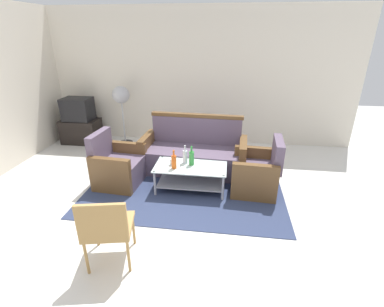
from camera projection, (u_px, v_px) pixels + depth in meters
ground_plane at (173, 220)px, 3.72m from camera, size 14.00×14.00×0.00m
wall_back at (200, 78)px, 5.94m from camera, size 6.52×0.12×2.80m
rug at (185, 187)px, 4.48m from camera, size 3.03×2.09×0.01m
couch at (194, 154)px, 4.94m from camera, size 1.83×0.82×0.96m
armchair_left at (118, 167)px, 4.53m from camera, size 0.75×0.81×0.85m
armchair_right at (257, 173)px, 4.32m from camera, size 0.74×0.80×0.85m
coffee_table at (191, 174)px, 4.35m from camera, size 1.10×0.60×0.40m
bottle_green at (192, 158)px, 4.28m from camera, size 0.08×0.08×0.31m
bottle_clear at (185, 156)px, 4.34m from camera, size 0.07×0.07×0.29m
bottle_orange at (174, 162)px, 4.17m from camera, size 0.07×0.07×0.29m
cup at (172, 162)px, 4.30m from camera, size 0.08×0.08×0.10m
tv_stand at (81, 131)px, 6.25m from camera, size 0.80×0.50×0.52m
television at (78, 109)px, 6.06m from camera, size 0.61×0.45×0.48m
pedestal_fan at (121, 98)px, 5.88m from camera, size 0.36×0.36×1.27m
wicker_chair at (107, 226)px, 2.82m from camera, size 0.57×0.57×0.84m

